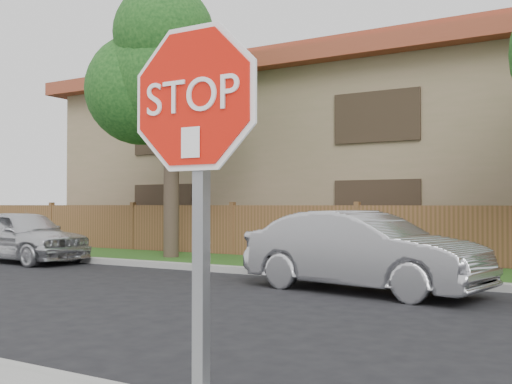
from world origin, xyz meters
The scene contains 6 objects.
far_curb centered at (0.00, 8.15, 0.07)m, with size 70.00×0.30×0.15m, color gray.
grass_strip centered at (0.00, 9.80, 0.06)m, with size 70.00×3.00×0.12m, color #1E4714.
tree_left centered at (-8.98, 9.57, 5.22)m, with size 4.80×3.90×7.78m.
stop_sign centered at (0.11, -1.48, 1.83)m, with size 1.01×0.13×2.55m.
sedan_far_left centered at (-12.43, 7.34, 0.74)m, with size 1.75×4.35×1.48m, color silver.
sedan_left centered at (-2.12, 6.77, 0.75)m, with size 1.60×4.58×1.51m, color #A5A5A9.
Camera 1 is at (1.86, -3.86, 1.63)m, focal length 42.00 mm.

